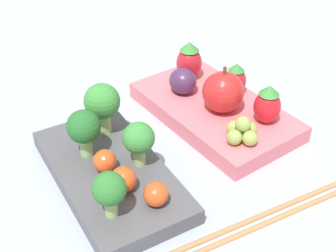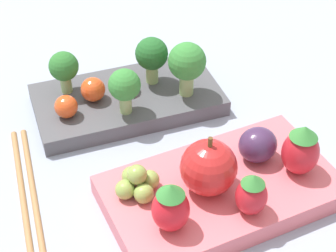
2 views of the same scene
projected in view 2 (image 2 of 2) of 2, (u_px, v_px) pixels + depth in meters
ground_plane at (162, 149)px, 0.57m from camera, size 4.00×4.00×0.00m
bento_box_savoury at (124, 101)px, 0.61m from camera, size 0.21×0.14×0.02m
bento_box_fruit at (221, 191)px, 0.51m from camera, size 0.22×0.13×0.02m
broccoli_floret_0 at (125, 86)px, 0.56m from camera, size 0.03×0.03×0.05m
broccoli_floret_1 at (64, 68)px, 0.59m from camera, size 0.03×0.03×0.05m
broccoli_floret_2 at (187, 63)px, 0.58m from camera, size 0.04×0.04×0.06m
broccoli_floret_3 at (152, 55)px, 0.60m from camera, size 0.04×0.04×0.05m
cherry_tomato_0 at (66, 107)px, 0.57m from camera, size 0.02×0.02×0.02m
cherry_tomato_1 at (93, 89)px, 0.59m from camera, size 0.03×0.03×0.03m
cherry_tomato_2 at (121, 83)px, 0.60m from camera, size 0.02×0.02×0.02m
apple at (208, 168)px, 0.48m from camera, size 0.05×0.05×0.06m
strawberry_0 at (252, 194)px, 0.46m from camera, size 0.03×0.03×0.04m
strawberry_1 at (171, 207)px, 0.45m from camera, size 0.03×0.03×0.05m
strawberry_2 at (301, 150)px, 0.50m from camera, size 0.03×0.03×0.05m
plum at (258, 145)px, 0.52m from camera, size 0.04×0.03×0.03m
grape_cluster at (137, 183)px, 0.49m from camera, size 0.04×0.04×0.03m
chopsticks_pair at (29, 203)px, 0.51m from camera, size 0.06×0.21×0.01m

